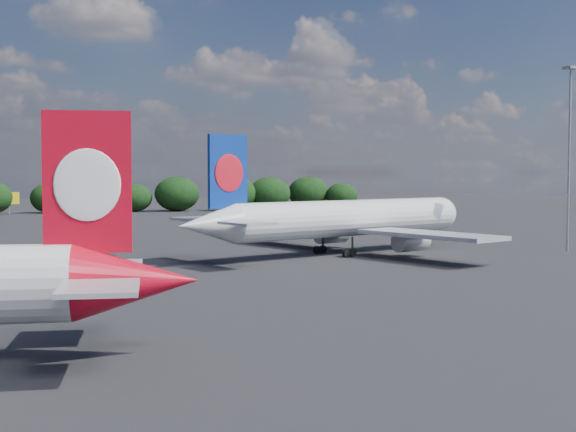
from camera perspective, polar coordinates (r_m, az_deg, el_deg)
name	(u,v)px	position (r m, az deg, el deg)	size (l,w,h in m)	color
china_southern_airliner	(339,220)	(101.39, 3.65, -0.26)	(44.50, 42.65, 14.73)	silver
floodlight_mast_near	(570,134)	(112.70, 19.39, 5.54)	(1.60, 1.60, 24.39)	gray
billboard_yellow	(9,199)	(212.17, -19.24, 1.17)	(5.00, 0.30, 5.50)	yellow
horizon_treeline	(47,197)	(211.16, -16.74, 1.28)	(201.69, 16.17, 9.32)	black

